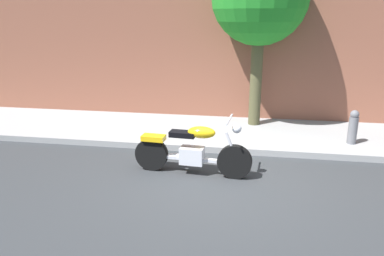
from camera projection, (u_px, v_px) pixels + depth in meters
name	position (u px, v px, depth m)	size (l,w,h in m)	color
ground_plane	(218.00, 180.00, 6.86)	(60.00, 60.00, 0.00)	#303335
sidewalk	(229.00, 133.00, 9.35)	(19.98, 2.60, 0.14)	#969696
motorcycle	(192.00, 151.00, 7.01)	(2.26, 0.70, 1.14)	black
fire_hydrant	(353.00, 130.00, 8.30)	(0.20, 0.20, 0.91)	slate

